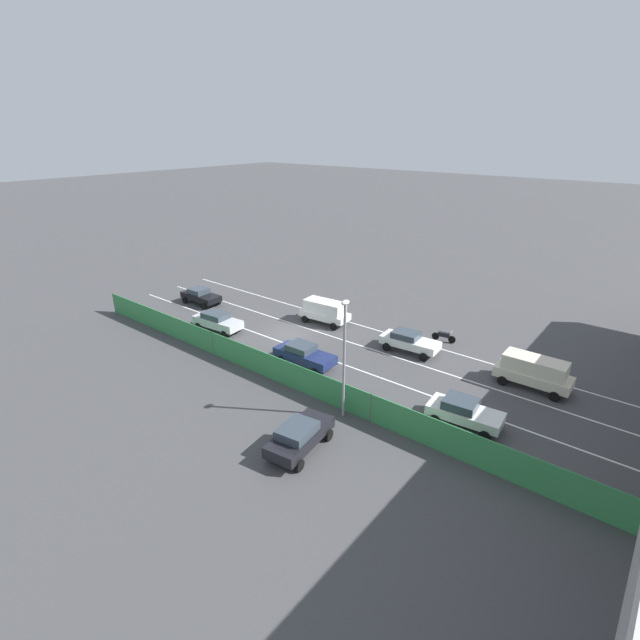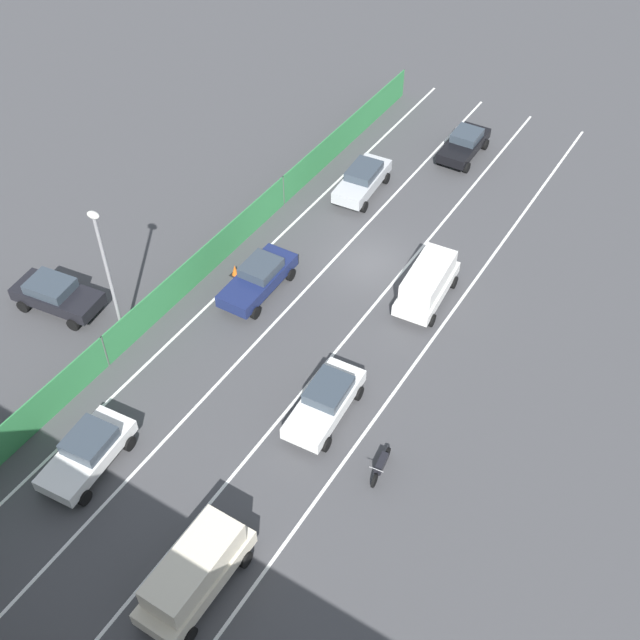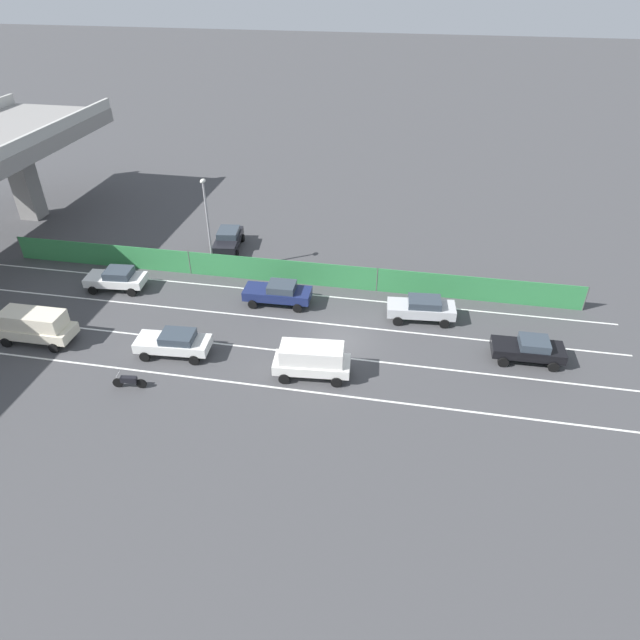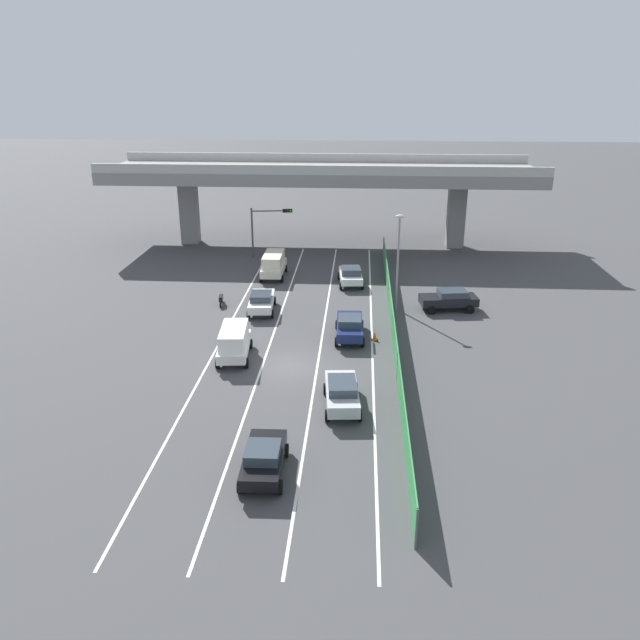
% 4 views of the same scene
% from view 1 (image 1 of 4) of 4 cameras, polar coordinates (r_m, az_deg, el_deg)
% --- Properties ---
extents(ground_plane, '(300.00, 300.00, 0.00)m').
position_cam_1_polar(ground_plane, '(39.80, -3.78, -1.58)').
color(ground_plane, '#424244').
extents(lane_line_left_edge, '(0.14, 46.62, 0.01)m').
position_cam_1_polar(lane_line_left_edge, '(40.64, 6.71, -1.17)').
color(lane_line_left_edge, silver).
rests_on(lane_line_left_edge, ground).
extents(lane_line_mid_left, '(0.14, 46.62, 0.01)m').
position_cam_1_polar(lane_line_mid_left, '(38.00, 3.92, -2.79)').
color(lane_line_mid_left, silver).
rests_on(lane_line_mid_left, ground).
extents(lane_line_mid_right, '(0.14, 46.62, 0.01)m').
position_cam_1_polar(lane_line_mid_right, '(35.50, 0.73, -4.63)').
color(lane_line_mid_right, silver).
rests_on(lane_line_mid_right, ground).
extents(lane_line_right_edge, '(0.14, 46.62, 0.01)m').
position_cam_1_polar(lane_line_right_edge, '(33.17, -2.95, -6.72)').
color(lane_line_right_edge, silver).
rests_on(lane_line_right_edge, ground).
extents(green_fence, '(0.10, 42.72, 1.85)m').
position_cam_1_polar(green_fence, '(31.83, -4.67, -6.22)').
color(green_fence, '#338447').
rests_on(green_fence, ground).
extents(car_van_cream, '(2.08, 4.81, 2.14)m').
position_cam_1_polar(car_van_cream, '(34.22, 24.48, -5.63)').
color(car_van_cream, beige).
rests_on(car_van_cream, ground).
extents(car_hatchback_white, '(2.23, 4.59, 1.56)m').
position_cam_1_polar(car_hatchback_white, '(36.84, 10.74, -2.50)').
color(car_hatchback_white, silver).
rests_on(car_hatchback_white, ground).
extents(car_sedan_black, '(2.02, 4.25, 1.54)m').
position_cam_1_polar(car_sedan_black, '(47.50, -14.28, 2.89)').
color(car_sedan_black, black).
rests_on(car_sedan_black, ground).
extents(car_sedan_white, '(2.37, 4.36, 1.59)m').
position_cam_1_polar(car_sedan_white, '(28.91, 17.03, -10.53)').
color(car_sedan_white, white).
rests_on(car_sedan_white, ground).
extents(car_sedan_silver, '(2.23, 4.59, 1.62)m').
position_cam_1_polar(car_sedan_silver, '(40.77, -12.34, -0.09)').
color(car_sedan_silver, '#B7BABC').
rests_on(car_sedan_silver, ground).
extents(car_sedan_navy, '(2.08, 4.69, 1.61)m').
position_cam_1_polar(car_sedan_navy, '(34.10, -1.95, -4.16)').
color(car_sedan_navy, navy).
rests_on(car_sedan_navy, ground).
extents(car_van_white, '(2.32, 4.55, 2.05)m').
position_cam_1_polar(car_van_white, '(41.35, 0.56, 1.16)').
color(car_van_white, silver).
rests_on(car_van_white, ground).
extents(motorcycle, '(0.60, 1.95, 0.93)m').
position_cam_1_polar(motorcycle, '(39.35, 14.77, -1.88)').
color(motorcycle, black).
rests_on(motorcycle, ground).
extents(parked_sedan_dark, '(4.53, 2.50, 1.60)m').
position_cam_1_polar(parked_sedan_dark, '(25.78, -2.50, -13.79)').
color(parked_sedan_dark, black).
rests_on(parked_sedan_dark, ground).
extents(street_lamp, '(0.60, 0.36, 7.39)m').
position_cam_1_polar(street_lamp, '(26.75, 2.96, -3.48)').
color(street_lamp, gray).
rests_on(street_lamp, ground).
extents(traffic_cone, '(0.47, 0.47, 0.62)m').
position_cam_1_polar(traffic_cone, '(33.44, -4.30, -5.95)').
color(traffic_cone, orange).
rests_on(traffic_cone, ground).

